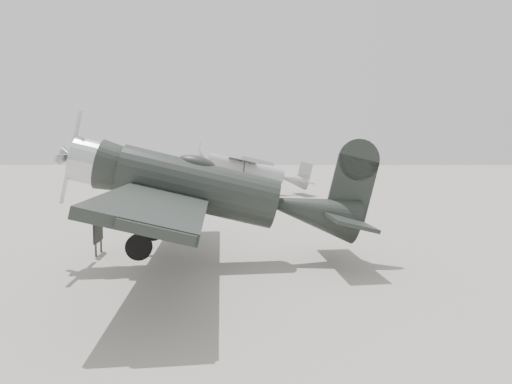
# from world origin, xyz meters

# --- Properties ---
(ground) EXTENTS (160.00, 160.00, 0.00)m
(ground) POSITION_xyz_m (0.00, 0.00, 0.00)
(ground) COLOR gray
(ground) RESTS_ON ground
(lowwing_monoplane) EXTENTS (8.51, 11.91, 3.84)m
(lowwing_monoplane) POSITION_xyz_m (0.21, -3.18, 2.03)
(lowwing_monoplane) COLOR black
(lowwing_monoplane) RESTS_ON ground
(highwing_monoplane) EXTENTS (8.03, 11.23, 3.17)m
(highwing_monoplane) POSITION_xyz_m (0.65, 16.91, 1.99)
(highwing_monoplane) COLOR #95979A
(highwing_monoplane) RESTS_ON ground
(sign_board) EXTENTS (0.15, 0.98, 1.42)m
(sign_board) POSITION_xyz_m (-3.41, -2.00, 0.85)
(sign_board) COLOR #333333
(sign_board) RESTS_ON ground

